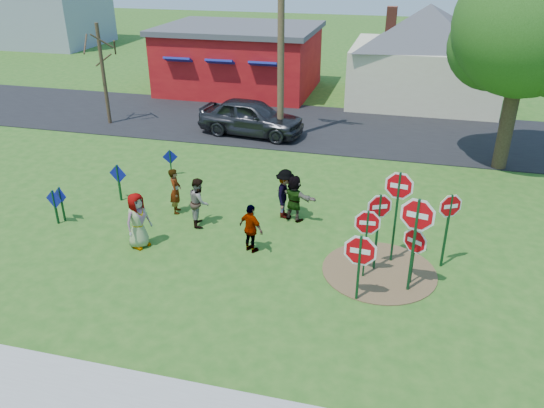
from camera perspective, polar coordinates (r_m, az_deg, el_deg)
The scene contains 27 objects.
ground at distance 16.85m, azimuth -3.73°, elevation -3.35°, with size 120.00×120.00×0.00m, color #265A19.
sidewalk at distance 11.61m, azimuth -15.30°, elevation -20.26°, with size 22.00×1.80×0.08m, color #9E9E99.
road at distance 27.13m, azimuth 3.72°, elevation 8.34°, with size 120.00×7.50×0.04m, color black.
dirt_patch at distance 15.33m, azimuth 11.44°, elevation -7.07°, with size 3.20×3.20×0.03m, color brown.
red_building at distance 34.08m, azimuth -3.46°, elevation 15.39°, with size 9.40×7.69×3.90m.
cream_house at distance 32.37m, azimuth 16.16°, elevation 15.62°, with size 9.40×9.40×6.50m.
stop_sign_a at distance 14.27m, azimuth 10.18°, elevation -2.67°, with size 0.95×0.09×2.17m.
stop_sign_b at distance 14.89m, azimuth 13.42°, elevation 0.98°, with size 1.06×0.19×2.93m.
stop_sign_c at distance 13.74m, azimuth 15.26°, elevation -2.15°, with size 1.17×0.28×2.85m.
stop_sign_d at distance 15.21m, azimuth 18.54°, elevation -0.89°, with size 0.82×0.45×2.37m.
stop_sign_e at distance 13.41m, azimuth 9.44°, elevation -5.44°, with size 1.14×0.09×2.03m.
stop_sign_f at distance 14.38m, azimuth 15.09°, elevation -4.21°, with size 0.82×0.52×1.81m.
stop_sign_g at distance 14.58m, azimuth 11.41°, elevation -1.17°, with size 0.87×0.42×2.45m.
blue_diamond_a at distance 18.57m, azimuth -22.35°, elevation 0.08°, with size 0.65×0.14×1.21m.
blue_diamond_b at distance 18.65m, azimuth -21.73°, elevation 0.41°, with size 0.56×0.21×1.24m.
blue_diamond_c at distance 19.51m, azimuth -16.19°, elevation 2.66°, with size 0.71×0.12×1.38m.
blue_diamond_d at distance 21.28m, azimuth -10.88°, elevation 4.69°, with size 0.57×0.19×1.09m.
person_a at distance 16.31m, azimuth -14.25°, elevation -1.73°, with size 0.86×0.56×1.75m, color #364A81.
person_b at distance 18.19m, azimuth -10.34°, elevation 1.40°, with size 0.58×0.38×1.59m, color #2D7F6B.
person_c at distance 17.27m, azimuth -7.85°, elevation 0.25°, with size 0.79×0.62×1.63m, color #97573B.
person_d at distance 17.57m, azimuth 1.41°, elevation 1.11°, with size 1.10×0.63×1.70m, color #37373C.
person_e at distance 15.61m, azimuth -2.26°, elevation -2.66°, with size 0.90×0.37×1.53m, color #462D53.
person_f at distance 17.40m, azimuth 2.41°, elevation 0.62°, with size 1.47×0.47×1.58m, color #225A3C.
suv at distance 25.58m, azimuth -2.24°, elevation 9.33°, with size 2.02×5.03×1.71m, color #2D2E33.
utility_pole at distance 23.97m, azimuth 0.98°, elevation 18.46°, with size 2.36×0.42×9.66m.
leafy_tree at distance 22.55m, azimuth 25.94°, elevation 16.20°, with size 5.85×5.34×8.32m.
bare_tree_west at distance 28.06m, azimuth -17.87°, elevation 14.50°, with size 1.80×1.80×4.96m.
Camera 1 is at (4.68, -13.92, 8.27)m, focal length 35.00 mm.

